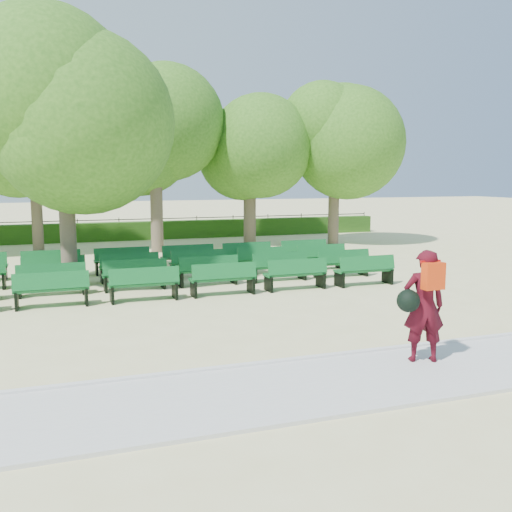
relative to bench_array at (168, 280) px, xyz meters
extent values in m
plane|color=beige|center=(0.95, -1.80, -0.09)|extent=(120.00, 120.00, 0.00)
cube|color=beige|center=(0.95, -9.20, -0.06)|extent=(30.00, 2.20, 0.06)
cube|color=silver|center=(0.95, -8.05, -0.04)|extent=(30.00, 0.12, 0.10)
cube|color=#2C5716|center=(0.95, 12.20, 0.36)|extent=(26.00, 0.70, 0.90)
cube|color=#105E25|center=(0.00, 0.01, 0.35)|extent=(1.76, 0.50, 0.06)
cube|color=#105E25|center=(0.00, -0.19, 0.59)|extent=(1.75, 0.14, 0.41)
cylinder|color=brown|center=(-2.75, 0.16, 1.51)|extent=(0.44, 0.44, 3.20)
ellipsoid|color=#3D731F|center=(-2.75, 0.16, 4.43)|extent=(4.83, 4.83, 4.34)
imported|color=#3F0912|center=(2.66, -8.79, 0.92)|extent=(0.80, 0.64, 1.90)
cube|color=red|center=(2.66, -9.00, 1.46)|extent=(0.35, 0.18, 0.44)
sphere|color=black|center=(2.31, -8.85, 1.04)|extent=(0.38, 0.38, 0.38)
camera|label=1|loc=(-3.08, -16.62, 3.06)|focal=40.00mm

